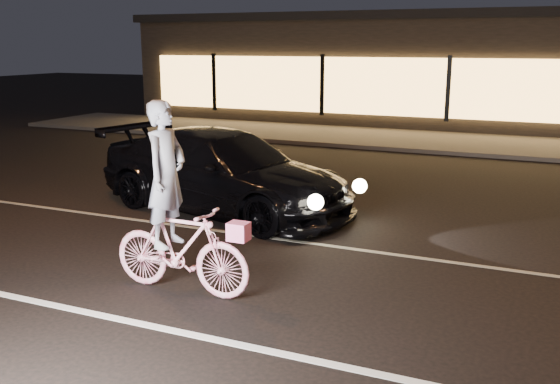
% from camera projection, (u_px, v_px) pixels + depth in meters
% --- Properties ---
extents(ground, '(90.00, 90.00, 0.00)m').
position_uv_depth(ground, '(258.00, 288.00, 8.11)').
color(ground, black).
rests_on(ground, ground).
extents(lane_stripe_near, '(60.00, 0.12, 0.01)m').
position_uv_depth(lane_stripe_near, '(198.00, 336.00, 6.77)').
color(lane_stripe_near, silver).
rests_on(lane_stripe_near, ground).
extents(lane_stripe_far, '(60.00, 0.10, 0.01)m').
position_uv_depth(lane_stripe_far, '(312.00, 243.00, 9.89)').
color(lane_stripe_far, gray).
rests_on(lane_stripe_far, ground).
extents(sidewalk, '(30.00, 4.00, 0.12)m').
position_uv_depth(sidewalk, '(436.00, 142.00, 19.67)').
color(sidewalk, '#383533').
rests_on(sidewalk, ground).
extents(storefront, '(25.40, 8.42, 4.20)m').
position_uv_depth(storefront, '(466.00, 68.00, 24.50)').
color(storefront, black).
rests_on(storefront, ground).
extents(cyclist, '(1.94, 0.67, 2.44)m').
position_uv_depth(cyclist, '(176.00, 226.00, 7.80)').
color(cyclist, '#E73B6D').
rests_on(cyclist, ground).
extents(sedan, '(5.57, 3.23, 1.52)m').
position_uv_depth(sedan, '(224.00, 172.00, 11.66)').
color(sedan, black).
rests_on(sedan, ground).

